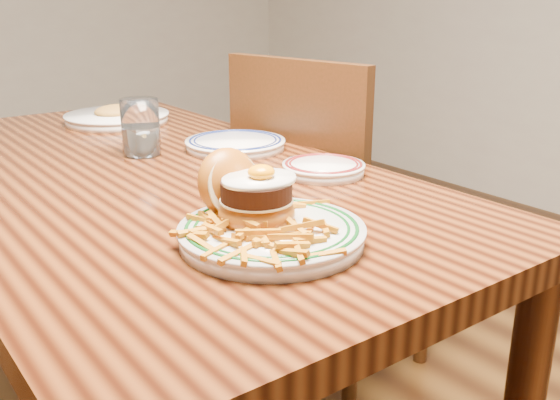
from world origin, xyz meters
TOP-DOWN VIEW (x-y plane):
  - table at (0.00, 0.00)m, footprint 0.85×1.60m
  - chair_right at (0.55, 0.03)m, footprint 0.53×0.53m
  - main_plate at (-0.02, -0.49)m, footprint 0.29×0.30m
  - side_plate at (0.29, -0.27)m, footprint 0.17×0.19m
  - rear_plate at (0.26, 0.03)m, footprint 0.24×0.24m
  - water_glass at (0.06, 0.12)m, footprint 0.09×0.09m
  - far_plate at (0.16, 0.51)m, footprint 0.30×0.30m

SIDE VIEW (x-z plane):
  - chair_right at x=0.55m, z-range 0.03..0.99m
  - table at x=0.00m, z-range 0.29..1.04m
  - rear_plate at x=0.26m, z-range 0.75..0.78m
  - side_plate at x=0.29m, z-range 0.75..0.78m
  - far_plate at x=0.16m, z-range 0.74..0.80m
  - main_plate at x=-0.02m, z-range 0.72..0.86m
  - water_glass at x=0.06m, z-range 0.74..0.87m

